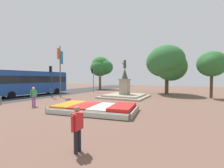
{
  "coord_description": "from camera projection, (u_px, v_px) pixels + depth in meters",
  "views": [
    {
      "loc": [
        8.1,
        -10.59,
        2.51
      ],
      "look_at": [
        0.8,
        3.73,
        1.88
      ],
      "focal_mm": 24.0,
      "sensor_mm": 36.0,
      "label": 1
    }
  ],
  "objects": [
    {
      "name": "park_tree_far_right",
      "position": [
        101.0,
        67.0,
        33.72
      ],
      "size": [
        5.07,
        4.55,
        7.38
      ],
      "color": "brown",
      "rests_on": "ground_plane"
    },
    {
      "name": "city_bus",
      "position": [
        30.0,
        82.0,
        21.39
      ],
      "size": [
        3.21,
        11.2,
        3.48
      ],
      "color": "#1E4799",
      "rests_on": "ground_plane"
    },
    {
      "name": "kerb_bollard_mid_a",
      "position": [
        1.0,
        100.0,
        14.08
      ],
      "size": [
        0.12,
        0.12,
        0.84
      ],
      "color": "slate",
      "rests_on": "ground_plane"
    },
    {
      "name": "park_tree_far_left",
      "position": [
        212.0,
        64.0,
        18.12
      ],
      "size": [
        3.34,
        3.16,
        5.79
      ],
      "color": "#4C3823",
      "rests_on": "ground_plane"
    },
    {
      "name": "ground_plane",
      "position": [
        85.0,
        107.0,
        13.21
      ],
      "size": [
        82.7,
        82.7,
        0.0
      ],
      "primitive_type": "plane",
      "color": "brown"
    },
    {
      "name": "street_asphalt_strip",
      "position": [
        7.0,
        98.0,
        18.63
      ],
      "size": [
        8.35,
        72.37,
        0.01
      ],
      "primitive_type": "cube",
      "color": "#333335",
      "rests_on": "ground_plane"
    },
    {
      "name": "statue_monument",
      "position": [
        125.0,
        92.0,
        19.55
      ],
      "size": [
        5.59,
        5.59,
        4.91
      ],
      "color": "gray",
      "rests_on": "ground_plane"
    },
    {
      "name": "flower_planter",
      "position": [
        95.0,
        109.0,
        11.13
      ],
      "size": [
        6.6,
        4.3,
        0.61
      ],
      "color": "#38281C",
      "rests_on": "ground_plane"
    },
    {
      "name": "pedestrian_with_handbag",
      "position": [
        34.0,
        95.0,
        13.13
      ],
      "size": [
        0.26,
        0.57,
        1.73
      ],
      "color": "#8C4C99",
      "rests_on": "ground_plane"
    },
    {
      "name": "traffic_light_far_corner",
      "position": [
        93.0,
        76.0,
        26.66
      ],
      "size": [
        0.41,
        0.3,
        4.15
      ],
      "color": "slate",
      "rests_on": "ground_plane"
    },
    {
      "name": "banner_pole",
      "position": [
        60.0,
        69.0,
        19.51
      ],
      "size": [
        0.22,
        1.28,
        6.68
      ],
      "color": "#4C5156",
      "rests_on": "ground_plane"
    },
    {
      "name": "park_tree_behind_statue",
      "position": [
        166.0,
        63.0,
        23.11
      ],
      "size": [
        6.36,
        6.97,
        7.5
      ],
      "color": "#4C3823",
      "rests_on": "ground_plane"
    },
    {
      "name": "pedestrian_near_planter",
      "position": [
        77.0,
        126.0,
        5.03
      ],
      "size": [
        0.22,
        0.57,
        1.57
      ],
      "color": "black",
      "rests_on": "ground_plane"
    },
    {
      "name": "traffic_light_mid_block",
      "position": [
        51.0,
        76.0,
        19.14
      ],
      "size": [
        0.42,
        0.31,
        4.05
      ],
      "color": "#2D2D33",
      "rests_on": "ground_plane"
    }
  ]
}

